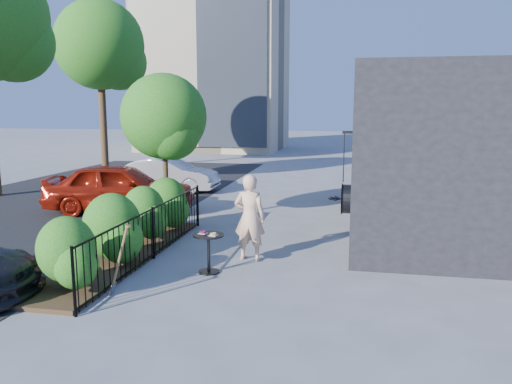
% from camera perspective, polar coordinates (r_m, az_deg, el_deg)
% --- Properties ---
extents(ground, '(120.00, 120.00, 0.00)m').
position_cam_1_polar(ground, '(10.25, -3.74, -8.09)').
color(ground, gray).
rests_on(ground, ground).
extents(shop_building, '(6.22, 9.00, 4.00)m').
position_cam_1_polar(shop_building, '(14.28, 23.19, 4.35)').
color(shop_building, black).
rests_on(shop_building, ground).
extents(fence, '(0.05, 6.05, 1.10)m').
position_cam_1_polar(fence, '(10.58, -11.67, -4.57)').
color(fence, black).
rests_on(fence, ground).
extents(planting_bed, '(1.30, 6.00, 0.08)m').
position_cam_1_polar(planting_bed, '(11.00, -14.97, -6.96)').
color(planting_bed, '#382616').
rests_on(planting_bed, ground).
extents(shrubs, '(1.10, 5.60, 1.24)m').
position_cam_1_polar(shrubs, '(10.88, -14.41, -3.53)').
color(shrubs, '#235814').
rests_on(shrubs, ground).
extents(patio_tree, '(2.20, 2.20, 3.94)m').
position_cam_1_polar(patio_tree, '(13.10, -10.28, 7.91)').
color(patio_tree, '#3F2B19').
rests_on(patio_tree, ground).
extents(street, '(9.00, 30.00, 0.01)m').
position_cam_1_polar(street, '(15.98, -25.77, -2.59)').
color(street, black).
rests_on(street, ground).
extents(street_tree_far, '(4.40, 4.40, 8.28)m').
position_cam_1_polar(street_tree_far, '(26.67, -17.36, 15.19)').
color(street_tree_far, '#3F2B19').
rests_on(street_tree_far, ground).
extents(cafe_table, '(0.60, 0.60, 0.80)m').
position_cam_1_polar(cafe_table, '(9.56, -5.44, -6.19)').
color(cafe_table, black).
rests_on(cafe_table, ground).
extents(woman, '(0.67, 0.46, 1.79)m').
position_cam_1_polar(woman, '(10.24, -0.72, -2.92)').
color(woman, beige).
rests_on(woman, ground).
extents(shovel, '(0.43, 0.16, 1.25)m').
position_cam_1_polar(shovel, '(8.69, -15.45, -7.91)').
color(shovel, brown).
rests_on(shovel, ground).
extents(car_red, '(4.64, 2.51, 1.50)m').
position_cam_1_polar(car_red, '(15.51, -15.28, 0.48)').
color(car_red, '#9A1C0C').
rests_on(car_red, ground).
extents(car_silver, '(3.82, 1.34, 1.26)m').
position_cam_1_polar(car_silver, '(19.14, -10.07, 1.97)').
color(car_silver, '#A9A9AD').
rests_on(car_silver, ground).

